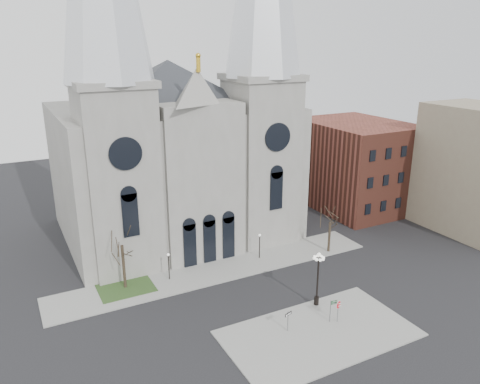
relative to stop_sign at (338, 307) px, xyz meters
name	(u,v)px	position (x,y,z in m)	size (l,w,h in m)	color
ground	(265,316)	(-5.71, 4.33, -1.80)	(160.00, 160.00, 0.00)	black
sidewalk_near	(319,333)	(-2.71, -0.67, -1.73)	(18.00, 10.00, 0.14)	gray
sidewalk_far	(218,270)	(-5.71, 15.33, -1.73)	(40.00, 6.00, 0.14)	gray
grass_patch	(126,288)	(-16.71, 16.33, -1.71)	(6.00, 5.00, 0.18)	#2A441D
cathedral	(177,105)	(-5.71, 27.19, 16.68)	(33.00, 26.66, 54.00)	gray
bg_building_brick	(355,165)	(24.29, 26.33, 5.20)	(14.00, 18.00, 14.00)	brown
bg_building_tan	(476,170)	(32.29, 10.33, 7.20)	(10.00, 14.00, 18.00)	gray
tree_left	(122,243)	(-16.71, 16.33, 3.79)	(3.20, 3.20, 7.50)	black
tree_right	(330,220)	(9.29, 13.33, 2.67)	(3.20, 3.20, 6.00)	black
ped_lamp_left	(169,262)	(-11.71, 15.83, 0.53)	(0.32, 0.32, 3.26)	black
ped_lamp_right	(260,242)	(0.29, 15.83, 0.53)	(0.32, 0.32, 3.26)	black
stop_sign	(338,307)	(0.00, 0.00, 0.00)	(0.83, 0.09, 2.31)	slate
globe_lamp	(318,272)	(0.07, 3.51, 2.07)	(1.66, 1.66, 5.94)	black
one_way_sign	(288,318)	(-5.15, 0.99, -0.24)	(0.88, 0.30, 2.08)	slate
street_name_sign	(331,309)	(-0.56, 0.35, -0.29)	(0.75, 0.11, 2.33)	slate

